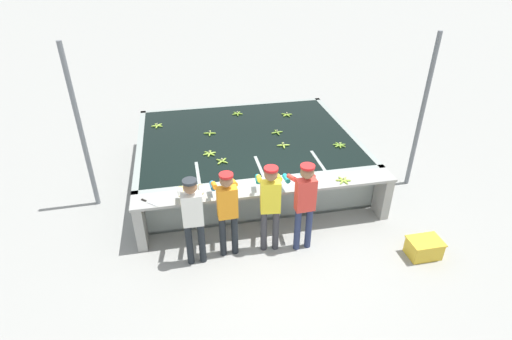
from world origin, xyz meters
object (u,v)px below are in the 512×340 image
Objects in this scene: banana_bunch_floating_3 at (237,114)px; knife_0 at (281,182)px; worker_0 at (193,214)px; banana_bunch_floating_8 at (277,132)px; banana_bunch_floating_1 at (287,115)px; support_post_right at (422,115)px; banana_bunch_floating_5 at (210,133)px; banana_bunch_floating_6 at (210,153)px; banana_bunch_floating_4 at (222,161)px; worker_1 at (227,207)px; worker_2 at (270,201)px; worker_3 at (304,199)px; banana_bunch_floating_0 at (339,145)px; knife_1 at (147,201)px; banana_bunch_floating_7 at (283,145)px; banana_bunch_floating_2 at (157,126)px; support_post_left at (81,131)px; banana_bunch_ledge_0 at (343,180)px; crate at (424,248)px.

knife_0 is (0.25, -3.24, -0.01)m from banana_bunch_floating_3.
banana_bunch_floating_8 is (2.02, 2.69, -0.04)m from worker_0.
banana_bunch_floating_1 is 3.11m from support_post_right.
banana_bunch_floating_6 is at bearing -96.17° from banana_bunch_floating_5.
banana_bunch_floating_5 is (-0.10, 1.30, 0.00)m from banana_bunch_floating_4.
worker_1 is at bearing 10.15° from worker_0.
worker_3 reaches higher than worker_2.
banana_bunch_floating_3 is (-1.81, 2.10, 0.00)m from banana_bunch_floating_0.
worker_2 is 5.73× the size of banana_bunch_floating_0.
knife_1 is (-0.71, 0.55, -0.05)m from worker_0.
banana_bunch_floating_7 is at bearing 29.13° from knife_1.
banana_bunch_floating_2 reaches higher than knife_0.
banana_bunch_floating_3 is at bearing 165.38° from banana_bunch_floating_1.
worker_1 reaches higher than banana_bunch_floating_8.
banana_bunch_floating_5 is 0.09× the size of support_post_left.
banana_bunch_floating_6 is at bearing 173.23° from support_post_right.
knife_1 is (-1.26, 0.45, -0.04)m from worker_1.
support_post_right is at bearing 26.67° from banana_bunch_ledge_0.
banana_bunch_floating_4 reaches higher than knife_0.
worker_1 is 5.60× the size of banana_bunch_ledge_0.
knife_0 is (0.92, -0.95, -0.01)m from banana_bunch_floating_4.
worker_3 is at bearing -8.60° from worker_2.
banana_bunch_floating_5 is 1.48m from banana_bunch_floating_8.
worker_0 is 4.93m from support_post_right.
worker_1 is 4.03m from banana_bunch_floating_1.
banana_bunch_floating_7 is at bearing 122.66° from crate.
worker_3 is 5.88× the size of banana_bunch_floating_1.
crate is (2.14, -1.34, -0.74)m from knife_0.
worker_2 reaches higher than banana_bunch_floating_7.
support_post_right is (3.07, 0.81, 0.69)m from knife_0.
support_post_left is (-2.40, -0.90, 0.69)m from banana_bunch_floating_5.
banana_bunch_floating_4 is (-2.48, -0.19, 0.00)m from banana_bunch_floating_0.
worker_3 is at bearing 161.70° from crate.
banana_bunch_floating_1 is 3.07m from banana_bunch_floating_2.
worker_0 is at bearing -37.76° from knife_1.
knife_1 is 5.49m from support_post_right.
banana_bunch_floating_1 and banana_bunch_floating_7 have the same top height.
banana_bunch_floating_0 is at bearing -70.23° from banana_bunch_floating_1.
banana_bunch_floating_0 is 1.22× the size of banana_bunch_floating_4.
banana_bunch_floating_6 is 2.68m from banana_bunch_ledge_0.
worker_0 is 0.56m from worker_1.
banana_bunch_floating_2 is 1.31m from banana_bunch_floating_5.
worker_2 is at bearing -137.13° from banana_bunch_floating_0.
banana_bunch_floating_1 is 0.83× the size of knife_0.
banana_bunch_floating_1 is 0.09× the size of support_post_left.
banana_bunch_floating_8 is at bearing 73.54° from worker_2.
banana_bunch_floating_5 is 4.85m from crate.
support_post_left is (-3.17, -1.89, 0.69)m from banana_bunch_floating_3.
support_post_left is 1.00× the size of support_post_right.
banana_bunch_floating_4 is at bearing -132.72° from banana_bunch_floating_1.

